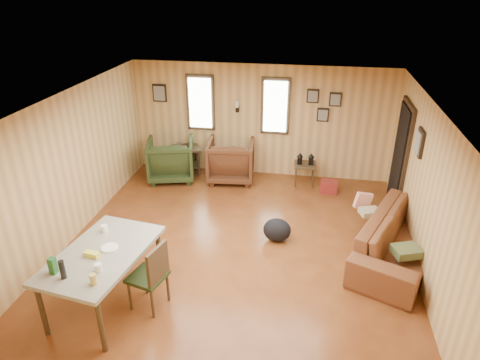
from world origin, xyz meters
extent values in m
cube|color=brown|center=(0.00, 0.00, -0.01)|extent=(5.50, 6.00, 0.02)
cube|color=#997C5B|center=(0.00, 0.00, 2.41)|extent=(5.50, 6.00, 0.02)
cube|color=tan|center=(0.00, 3.01, 1.20)|extent=(5.50, 0.02, 2.40)
cube|color=tan|center=(0.00, -3.01, 1.20)|extent=(5.50, 0.02, 2.40)
cube|color=tan|center=(-2.76, 0.00, 1.20)|extent=(0.02, 6.00, 2.40)
cube|color=tan|center=(2.76, 0.00, 1.20)|extent=(0.02, 6.00, 2.40)
cube|color=black|center=(-1.30, 2.97, 1.55)|extent=(0.60, 0.05, 1.20)
cube|color=#E0F2D1|center=(-1.30, 2.93, 1.55)|extent=(0.48, 0.04, 1.06)
cube|color=black|center=(0.30, 2.97, 1.55)|extent=(0.60, 0.05, 1.20)
cube|color=#E0F2D1|center=(0.30, 2.93, 1.55)|extent=(0.48, 0.04, 1.06)
cube|color=black|center=(-0.50, 2.95, 1.45)|extent=(0.07, 0.05, 0.12)
cylinder|color=silver|center=(-0.50, 2.89, 1.58)|extent=(0.07, 0.07, 0.14)
cube|color=black|center=(2.72, 1.95, 1.00)|extent=(0.06, 1.00, 2.05)
cube|color=black|center=(2.68, 1.95, 1.00)|extent=(0.04, 0.82, 1.90)
cube|color=black|center=(1.05, 2.97, 1.80)|extent=(0.24, 0.04, 0.28)
cube|color=#9E998C|center=(1.05, 2.94, 1.80)|extent=(0.19, 0.02, 0.22)
cube|color=black|center=(1.50, 2.97, 1.75)|extent=(0.24, 0.04, 0.28)
cube|color=#9E998C|center=(1.50, 2.94, 1.75)|extent=(0.19, 0.02, 0.22)
cube|color=black|center=(1.28, 2.97, 1.42)|extent=(0.24, 0.04, 0.28)
cube|color=#9E998C|center=(1.28, 2.94, 1.42)|extent=(0.19, 0.02, 0.22)
cube|color=black|center=(-2.20, 2.97, 1.72)|extent=(0.30, 0.04, 0.38)
cube|color=#9E998C|center=(-2.20, 2.94, 1.72)|extent=(0.24, 0.02, 0.31)
cube|color=black|center=(2.72, 0.85, 1.70)|extent=(0.04, 0.34, 0.42)
cube|color=#9E998C|center=(2.69, 0.85, 1.70)|extent=(0.02, 0.27, 0.34)
imported|color=brown|center=(2.57, 0.22, 0.47)|extent=(1.60, 2.50, 0.94)
imported|color=#4F2B17|center=(-0.57, 2.55, 0.49)|extent=(1.04, 0.98, 0.98)
imported|color=#293618|center=(-1.84, 2.38, 0.49)|extent=(1.14, 1.10, 0.98)
cube|color=#47351F|center=(-1.61, 2.71, 0.58)|extent=(0.75, 0.73, 0.04)
cube|color=#47351F|center=(-1.61, 2.71, 0.19)|extent=(0.68, 0.66, 0.03)
cylinder|color=#47351F|center=(-1.74, 2.41, 0.29)|extent=(0.06, 0.06, 0.57)
cylinder|color=#47351F|center=(-1.30, 2.62, 0.29)|extent=(0.06, 0.06, 0.57)
cylinder|color=#47351F|center=(-1.92, 2.80, 0.29)|extent=(0.06, 0.06, 0.57)
cylinder|color=#47351F|center=(-1.48, 3.00, 0.29)|extent=(0.06, 0.06, 0.57)
cube|color=#503B35|center=(-1.72, 2.66, 0.67)|extent=(0.11, 0.06, 0.14)
cube|color=#503B35|center=(-1.51, 2.75, 0.67)|extent=(0.10, 0.06, 0.13)
cube|color=#47351F|center=(1.00, 2.59, 0.44)|extent=(0.46, 0.46, 0.04)
cylinder|color=#47351F|center=(0.83, 2.41, 0.22)|extent=(0.03, 0.03, 0.44)
cylinder|color=#47351F|center=(1.18, 2.42, 0.22)|extent=(0.03, 0.03, 0.44)
cylinder|color=#47351F|center=(0.81, 2.76, 0.22)|extent=(0.03, 0.03, 0.44)
cylinder|color=#47351F|center=(1.16, 2.77, 0.22)|extent=(0.03, 0.03, 0.44)
cube|color=black|center=(0.88, 2.58, 0.54)|extent=(0.10, 0.10, 0.16)
cone|color=black|center=(0.88, 2.58, 0.66)|extent=(0.14, 0.14, 0.09)
cube|color=black|center=(1.11, 2.59, 0.54)|extent=(0.10, 0.10, 0.16)
cone|color=black|center=(1.11, 2.59, 0.66)|extent=(0.14, 0.14, 0.09)
cube|color=maroon|center=(1.51, 2.30, 0.12)|extent=(0.36, 0.27, 0.24)
ellipsoid|color=black|center=(0.63, 0.36, 0.20)|extent=(0.57, 0.51, 0.40)
cube|color=#4E5831|center=(2.52, -0.32, 0.48)|extent=(0.45, 0.40, 0.12)
cube|color=red|center=(2.02, 0.97, 0.56)|extent=(0.34, 0.19, 0.33)
cube|color=tan|center=(2.12, 0.76, 0.47)|extent=(0.38, 0.33, 0.09)
cube|color=gray|center=(-1.46, -1.55, 0.81)|extent=(1.21, 1.76, 0.05)
cylinder|color=#47351F|center=(-1.97, -2.19, 0.39)|extent=(0.07, 0.07, 0.79)
cylinder|color=#47351F|center=(-1.15, -2.31, 0.39)|extent=(0.07, 0.07, 0.79)
cylinder|color=#47351F|center=(-1.76, -0.79, 0.39)|extent=(0.07, 0.07, 0.79)
cylinder|color=#47351F|center=(-0.94, -0.91, 0.39)|extent=(0.07, 0.07, 0.79)
cylinder|color=white|center=(-1.31, -1.90, 0.88)|extent=(0.10, 0.10, 0.10)
cylinder|color=white|center=(-1.63, -1.08, 0.88)|extent=(0.10, 0.10, 0.10)
cube|color=#215D28|center=(-1.81, -2.03, 0.94)|extent=(0.09, 0.09, 0.21)
cylinder|color=black|center=(-1.65, -2.10, 0.95)|extent=(0.07, 0.07, 0.24)
cylinder|color=gold|center=(-1.25, -2.13, 0.90)|extent=(0.09, 0.09, 0.13)
cylinder|color=white|center=(-1.39, -1.45, 0.85)|extent=(0.25, 0.25, 0.02)
cube|color=yellow|center=(-1.53, -1.65, 0.87)|extent=(0.21, 0.11, 0.07)
cube|color=#293618|center=(-0.90, -1.48, 0.47)|extent=(0.54, 0.54, 0.05)
cube|color=#47351F|center=(-0.72, -1.53, 0.73)|extent=(0.15, 0.42, 0.48)
cylinder|color=#47351F|center=(-1.12, -1.61, 0.23)|extent=(0.05, 0.05, 0.46)
cylinder|color=#47351F|center=(-0.77, -1.70, 0.23)|extent=(0.05, 0.05, 0.46)
cylinder|color=#47351F|center=(-1.03, -1.26, 0.23)|extent=(0.05, 0.05, 0.46)
cylinder|color=#47351F|center=(-0.68, -1.35, 0.23)|extent=(0.05, 0.05, 0.46)
camera|label=1|loc=(1.06, -5.67, 4.03)|focal=32.00mm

